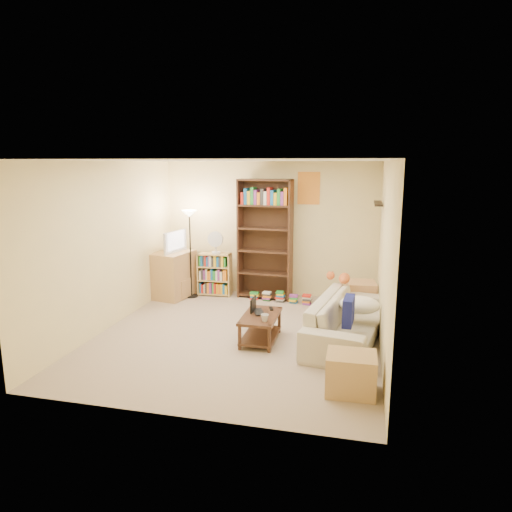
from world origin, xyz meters
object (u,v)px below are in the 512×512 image
coffee_table (260,324)px  floor_lamp (190,228)px  sofa (347,320)px  tall_bookshelf (265,236)px  tv_stand (173,275)px  tabby_cat (342,278)px  laptop (262,312)px  mug (265,318)px  short_bookshelf (215,274)px  desk_fan (216,242)px  television (172,241)px  side_table (360,297)px  end_cabinet (351,373)px

coffee_table → floor_lamp: 2.73m
sofa → tall_bookshelf: tall_bookshelf is taller
tv_stand → floor_lamp: 0.93m
sofa → tv_stand: tv_stand is taller
tabby_cat → laptop: size_ratio=1.34×
sofa → mug: bearing=126.7°
short_bookshelf → tabby_cat: bearing=-22.8°
desk_fan → television: bearing=-162.8°
laptop → floor_lamp: size_ratio=0.22×
mug → side_table: side_table is taller
floor_lamp → short_bookshelf: bearing=27.8°
tabby_cat → desk_fan: bearing=160.2°
television → side_table: bearing=-82.1°
coffee_table → side_table: size_ratio=1.60×
tabby_cat → floor_lamp: floor_lamp is taller
coffee_table → tv_stand: (-2.06, 1.75, 0.19)m
sofa → television: size_ratio=3.17×
side_table → end_cabinet: bearing=-91.4°
sofa → tv_stand: (-3.25, 1.46, 0.12)m
short_bookshelf → end_cabinet: bearing=-53.4°
sofa → end_cabinet: bearing=-166.4°
mug → desk_fan: bearing=122.4°
tv_stand → floor_lamp: (0.32, 0.07, 0.87)m
tv_stand → short_bookshelf: size_ratio=1.06×
television → end_cabinet: bearing=-120.7°
television → short_bookshelf: television is taller
sofa → tabby_cat: (-0.13, 0.84, 0.39)m
tabby_cat → end_cabinet: size_ratio=0.92×
tabby_cat → coffee_table: bearing=-132.8°
laptop → tall_bookshelf: tall_bookshelf is taller
television → short_bookshelf: size_ratio=0.86×
television → mug: bearing=-121.7°
tv_stand → end_cabinet: tv_stand is taller
short_bookshelf → end_cabinet: 4.19m
desk_fan → coffee_table: bearing=-56.7°
tv_stand → tall_bookshelf: tall_bookshelf is taller
television → floor_lamp: 0.41m
television → floor_lamp: size_ratio=0.43×
coffee_table → side_table: 2.08m
laptop → tall_bookshelf: bearing=-10.3°
floor_lamp → side_table: bearing=-4.6°
end_cabinet → short_bookshelf: bearing=129.0°
sofa → mug: size_ratio=17.72×
short_bookshelf → tv_stand: bearing=-161.2°
television → desk_fan: 0.80m
mug → sofa: bearing=26.9°
mug → desk_fan: 2.72m
floor_lamp → television: bearing=-167.7°
tabby_cat → end_cabinet: (0.23, -2.36, -0.47)m
sofa → tabby_cat: size_ratio=4.53×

